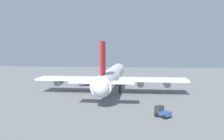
% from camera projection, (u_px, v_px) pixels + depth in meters
% --- Properties ---
extents(ground_plane, '(231.15, 231.15, 0.00)m').
position_uv_depth(ground_plane, '(112.00, 92.00, 92.78)').
color(ground_plane, slate).
extents(cargo_airplane, '(57.79, 52.61, 17.86)m').
position_uv_depth(cargo_airplane, '(112.00, 76.00, 91.94)').
color(cargo_airplane, silver).
rests_on(cargo_airplane, ground_plane).
extents(cargo_loader, '(3.93, 3.98, 2.56)m').
position_uv_depth(cargo_loader, '(162.00, 112.00, 59.30)').
color(cargo_loader, '#333338').
rests_on(cargo_loader, ground_plane).
extents(maintenance_van, '(5.33, 4.43, 2.29)m').
position_uv_depth(maintenance_van, '(85.00, 82.00, 109.19)').
color(maintenance_van, '#B21E19').
rests_on(maintenance_van, ground_plane).
extents(safety_cone_nose, '(0.45, 0.45, 0.64)m').
position_uv_depth(safety_cone_nose, '(121.00, 82.00, 118.35)').
color(safety_cone_nose, orange).
rests_on(safety_cone_nose, ground_plane).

